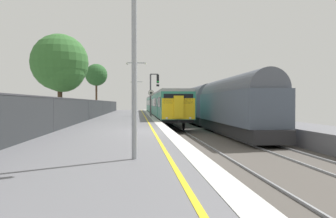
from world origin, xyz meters
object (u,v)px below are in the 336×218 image
(platform_lamp_mid, at_px, (136,85))
(background_tree_left, at_px, (97,76))
(signal_gantry, at_px, (153,89))
(commuter_train_at_platform, at_px, (160,105))
(speed_limit_sign, at_px, (151,100))
(platform_lamp_near, at_px, (134,37))
(background_tree_centre, at_px, (61,65))
(platform_lamp_far, at_px, (137,94))
(freight_train_adjacent_track, at_px, (211,104))

(platform_lamp_mid, bearing_deg, background_tree_left, 105.96)
(signal_gantry, bearing_deg, commuter_train_at_platform, 79.86)
(speed_limit_sign, bearing_deg, background_tree_left, 111.61)
(platform_lamp_near, bearing_deg, signal_gantry, 86.27)
(background_tree_left, distance_m, background_tree_centre, 26.90)
(platform_lamp_near, height_order, platform_lamp_far, platform_lamp_near)
(platform_lamp_mid, bearing_deg, signal_gantry, 73.53)
(freight_train_adjacent_track, xyz_separation_m, platform_lamp_mid, (-7.37, -0.06, 1.82))
(signal_gantry, bearing_deg, speed_limit_sign, -95.60)
(signal_gantry, height_order, speed_limit_sign, signal_gantry)
(platform_lamp_near, height_order, background_tree_centre, background_tree_centre)
(freight_train_adjacent_track, distance_m, platform_lamp_near, 23.98)
(signal_gantry, distance_m, platform_lamp_far, 16.39)
(freight_train_adjacent_track, bearing_deg, background_tree_left, 121.21)
(speed_limit_sign, bearing_deg, signal_gantry, 84.40)
(platform_lamp_far, distance_m, background_tree_left, 7.28)
(commuter_train_at_platform, distance_m, background_tree_centre, 20.98)
(platform_lamp_far, xyz_separation_m, background_tree_centre, (-6.24, -26.40, 1.57))
(freight_train_adjacent_track, bearing_deg, platform_lamp_mid, -179.55)
(speed_limit_sign, height_order, background_tree_centre, background_tree_centre)
(commuter_train_at_platform, xyz_separation_m, platform_lamp_far, (-3.37, 8.05, 1.80))
(commuter_train_at_platform, distance_m, signal_gantry, 8.55)
(signal_gantry, height_order, background_tree_left, background_tree_left)
(freight_train_adjacent_track, bearing_deg, signal_gantry, 130.72)
(background_tree_left, bearing_deg, freight_train_adjacent_track, -58.79)
(commuter_train_at_platform, xyz_separation_m, platform_lamp_mid, (-3.37, -14.64, 1.96))
(platform_lamp_mid, height_order, background_tree_left, background_tree_left)
(background_tree_left, height_order, background_tree_centre, background_tree_left)
(freight_train_adjacent_track, relative_size, speed_limit_sign, 10.37)
(commuter_train_at_platform, height_order, signal_gantry, signal_gantry)
(freight_train_adjacent_track, relative_size, platform_lamp_near, 5.52)
(platform_lamp_mid, relative_size, platform_lamp_far, 1.06)
(signal_gantry, relative_size, background_tree_centre, 0.68)
(speed_limit_sign, relative_size, platform_lamp_mid, 0.52)
(background_tree_left, bearing_deg, speed_limit_sign, -68.39)
(signal_gantry, height_order, platform_lamp_mid, platform_lamp_mid)
(commuter_train_at_platform, bearing_deg, signal_gantry, -100.14)
(platform_lamp_mid, distance_m, background_tree_left, 24.25)
(speed_limit_sign, xyz_separation_m, platform_lamp_near, (-1.52, -25.29, 1.37))
(freight_train_adjacent_track, height_order, speed_limit_sign, freight_train_adjacent_track)
(speed_limit_sign, distance_m, platform_lamp_near, 25.37)
(speed_limit_sign, xyz_separation_m, platform_lamp_far, (-1.52, 20.11, 1.26))
(platform_lamp_mid, relative_size, background_tree_centre, 0.76)
(platform_lamp_near, bearing_deg, platform_lamp_mid, 90.00)
(signal_gantry, distance_m, background_tree_centre, 13.08)
(platform_lamp_far, height_order, background_tree_centre, background_tree_centre)
(platform_lamp_near, relative_size, background_tree_left, 0.67)
(platform_lamp_near, distance_m, platform_lamp_mid, 22.70)
(freight_train_adjacent_track, relative_size, background_tree_centre, 4.11)
(commuter_train_at_platform, distance_m, platform_lamp_mid, 15.15)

